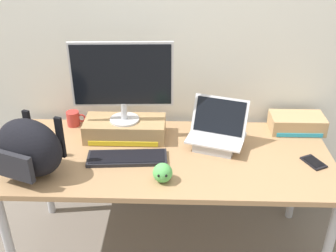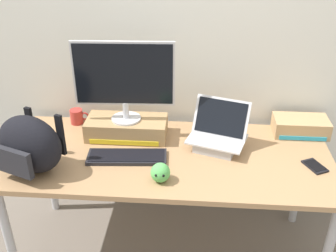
% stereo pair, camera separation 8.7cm
% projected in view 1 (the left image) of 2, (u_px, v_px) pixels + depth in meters
% --- Properties ---
extents(ground_plane, '(20.00, 20.00, 0.00)m').
position_uv_depth(ground_plane, '(168.00, 248.00, 2.58)').
color(ground_plane, '#70665B').
extents(back_wall, '(7.00, 0.10, 2.60)m').
position_uv_depth(back_wall, '(171.00, 27.00, 2.37)').
color(back_wall, silver).
rests_on(back_wall, ground).
extents(desk, '(1.81, 0.78, 0.72)m').
position_uv_depth(desk, '(168.00, 164.00, 2.26)').
color(desk, '#A87F56').
rests_on(desk, ground).
extents(toner_box_yellow, '(0.47, 0.22, 0.11)m').
position_uv_depth(toner_box_yellow, '(125.00, 129.00, 2.37)').
color(toner_box_yellow, '#A88456').
rests_on(toner_box_yellow, desk).
extents(desktop_monitor, '(0.57, 0.17, 0.47)m').
position_uv_depth(desktop_monitor, '(122.00, 79.00, 2.21)').
color(desktop_monitor, silver).
rests_on(desktop_monitor, toner_box_yellow).
extents(open_laptop, '(0.36, 0.31, 0.27)m').
position_uv_depth(open_laptop, '(216.00, 138.00, 2.28)').
color(open_laptop, '#ADADB2').
rests_on(open_laptop, desk).
extents(external_keyboard, '(0.44, 0.18, 0.02)m').
position_uv_depth(external_keyboard, '(127.00, 158.00, 2.18)').
color(external_keyboard, black).
rests_on(external_keyboard, desk).
extents(messenger_backpack, '(0.42, 0.33, 0.31)m').
position_uv_depth(messenger_backpack, '(29.00, 148.00, 2.00)').
color(messenger_backpack, black).
rests_on(messenger_backpack, desk).
extents(coffee_mug, '(0.12, 0.08, 0.09)m').
position_uv_depth(coffee_mug, '(74.00, 119.00, 2.50)').
color(coffee_mug, '#B2332D').
rests_on(coffee_mug, desk).
extents(cell_phone, '(0.13, 0.15, 0.01)m').
position_uv_depth(cell_phone, '(314.00, 162.00, 2.15)').
color(cell_phone, black).
rests_on(cell_phone, desk).
extents(plush_toy, '(0.10, 0.10, 0.10)m').
position_uv_depth(plush_toy, '(163.00, 173.00, 1.99)').
color(plush_toy, '#56B256').
rests_on(plush_toy, desk).
extents(toner_box_cyan, '(0.32, 0.18, 0.10)m').
position_uv_depth(toner_box_cyan, '(297.00, 123.00, 2.44)').
color(toner_box_cyan, tan).
rests_on(toner_box_cyan, desk).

